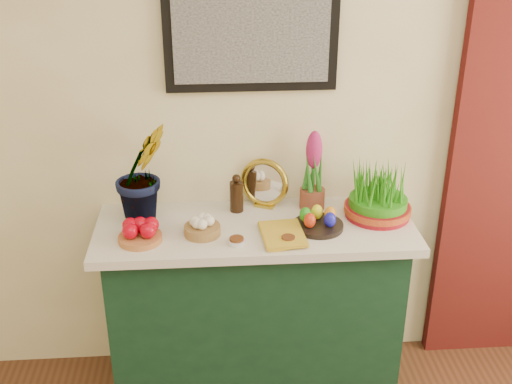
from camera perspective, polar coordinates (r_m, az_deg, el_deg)
The scene contains 14 objects.
room at distance 0.87m, azimuth 21.60°, elevation -14.10°, with size 4.50×4.54×2.72m.
sideboard at distance 3.07m, azimuth -0.07°, elevation -10.51°, with size 1.30×0.45×0.85m, color #143722.
tablecloth at distance 2.84m, azimuth -0.07°, elevation -3.22°, with size 1.40×0.55×0.04m, color silver.
hyacinth_green at distance 2.79m, azimuth -10.17°, elevation 3.00°, with size 0.30×0.25×0.59m, color #297522.
apple_bowl at distance 2.72m, azimuth -10.29°, elevation -3.59°, with size 0.19×0.19×0.09m.
garlic_basket at distance 2.74m, azimuth -4.80°, elevation -3.12°, with size 0.19×0.19×0.09m.
vinegar_cruet at distance 2.91m, azimuth -1.74°, elevation -0.26°, with size 0.06×0.06×0.18m.
mirror at distance 2.94m, azimuth 0.75°, elevation 0.77°, with size 0.23×0.14×0.23m.
book at distance 2.70m, azimuth 0.52°, elevation -3.90°, with size 0.16×0.24×0.03m, color gold.
spice_dish_left at distance 2.67m, azimuth -1.74°, elevation -4.39°, with size 0.07×0.07×0.03m.
spice_dish_right at distance 2.68m, azimuth 2.88°, elevation -4.27°, with size 0.07×0.07×0.03m.
egg_plate at distance 2.79m, azimuth 5.56°, elevation -2.60°, with size 0.26×0.26×0.09m.
hyacinth_pink at distance 2.91m, azimuth 5.10°, elevation 1.59°, with size 0.12×0.12×0.38m.
wheatgrass_sabzeh at distance 2.90m, azimuth 10.85°, elevation -0.20°, with size 0.30×0.30×0.24m.
Camera 1 is at (-0.30, -0.48, 2.23)m, focal length 45.00 mm.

